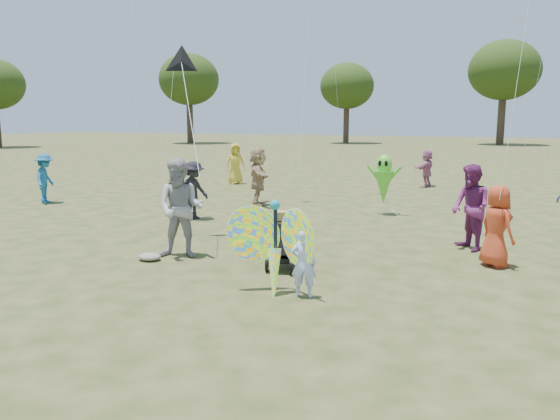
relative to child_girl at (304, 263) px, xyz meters
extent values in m
plane|color=#51592B|center=(-0.81, -0.10, -0.54)|extent=(160.00, 160.00, 0.00)
imported|color=#B2C6FC|center=(0.00, 0.00, 0.00)|extent=(0.44, 0.34, 1.09)
imported|color=#9C9BA1|center=(-3.14, 1.35, 0.45)|extent=(1.14, 1.00, 1.99)
ellipsoid|color=gray|center=(-3.59, 0.88, -0.47)|extent=(0.46, 0.38, 0.15)
imported|color=#B53A1D|center=(2.67, 3.12, 0.23)|extent=(0.87, 0.88, 1.54)
imported|color=black|center=(-5.18, 5.05, 0.26)|extent=(0.75, 1.12, 1.61)
imported|color=tan|center=(-4.65, 8.05, 0.38)|extent=(1.30, 1.77, 1.86)
imported|color=#712563|center=(2.11, 4.29, 0.37)|extent=(1.08, 1.13, 1.83)
imported|color=gold|center=(-8.02, 12.83, 0.31)|extent=(1.00, 0.94, 1.72)
imported|color=#1A6192|center=(-11.25, 5.62, 0.27)|extent=(1.00, 1.21, 1.63)
imported|color=#AF648C|center=(-0.40, 15.03, 0.21)|extent=(0.79, 1.47, 1.51)
cube|color=black|center=(-0.88, 1.42, 0.01)|extent=(0.72, 0.96, 0.71)
cube|color=black|center=(-0.88, 1.42, -0.32)|extent=(0.62, 0.78, 0.10)
ellipsoid|color=black|center=(-0.88, 1.67, 0.34)|extent=(0.51, 0.45, 0.33)
cylinder|color=black|center=(-1.12, 1.07, -0.39)|extent=(0.15, 0.30, 0.30)
cylinder|color=black|center=(-0.64, 1.07, -0.39)|extent=(0.15, 0.30, 0.30)
cylinder|color=black|center=(-0.88, 1.87, -0.43)|extent=(0.12, 0.22, 0.22)
cylinder|color=black|center=(-0.88, 0.94, 0.44)|extent=(0.43, 0.17, 0.03)
cube|color=#A69050|center=(-0.88, 1.37, 0.42)|extent=(0.41, 0.38, 0.26)
ellipsoid|color=red|center=(-0.89, 0.04, 0.38)|extent=(0.98, 0.71, 1.24)
ellipsoid|color=red|center=(-0.13, 0.04, 0.38)|extent=(0.98, 0.71, 1.24)
cylinder|color=black|center=(-0.51, 0.06, 0.33)|extent=(0.06, 0.06, 1.00)
cone|color=red|center=(-0.46, -0.11, -0.24)|extent=(0.36, 0.49, 0.93)
sphere|color=teal|center=(-0.51, 0.04, 0.88)|extent=(0.16, 0.16, 0.16)
cone|color=black|center=(-4.18, 3.11, 3.48)|extent=(0.89, 0.62, 0.81)
cylinder|color=silver|center=(-3.46, 2.28, 2.27)|extent=(1.46, 1.67, 2.43)
cone|color=#54D031|center=(-0.54, 7.88, 0.26)|extent=(0.56, 0.56, 0.95)
ellipsoid|color=#54D031|center=(-0.54, 7.88, 0.91)|extent=(0.44, 0.39, 0.57)
ellipsoid|color=black|center=(-0.63, 7.70, 0.96)|extent=(0.10, 0.05, 0.17)
ellipsoid|color=black|center=(-0.45, 7.70, 0.96)|extent=(0.10, 0.05, 0.17)
cylinder|color=#54D031|center=(-0.84, 7.88, 0.66)|extent=(0.43, 0.10, 0.49)
cylinder|color=#54D031|center=(-0.24, 7.88, 0.66)|extent=(0.43, 0.10, 0.49)
cylinder|color=silver|center=(-0.24, 7.68, -0.34)|extent=(0.61, 0.41, 0.41)
cylinder|color=#3A2D21|center=(-30.81, 44.90, 1.56)|extent=(0.70, 0.70, 4.20)
ellipsoid|color=#2B4214|center=(-30.81, 44.90, 6.46)|extent=(6.60, 6.60, 5.61)
cylinder|color=#3A2D21|center=(-14.81, 51.90, 1.35)|extent=(0.63, 0.63, 3.78)
ellipsoid|color=#2B4214|center=(-14.81, 51.90, 5.76)|extent=(5.94, 5.94, 5.05)
cylinder|color=#3A2D21|center=(1.19, 54.90, 1.77)|extent=(0.77, 0.77, 4.62)
ellipsoid|color=#2B4214|center=(1.19, 54.90, 7.16)|extent=(7.26, 7.26, 6.17)
camera|label=1|loc=(2.92, -7.67, 2.22)|focal=35.00mm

